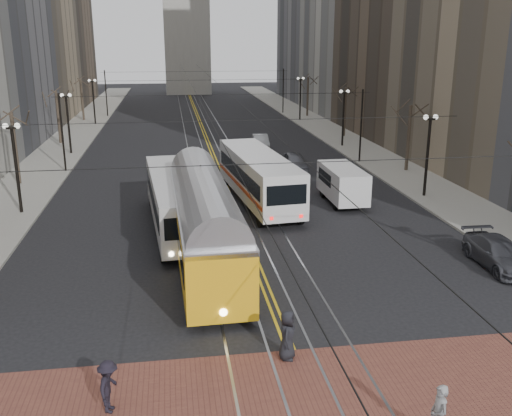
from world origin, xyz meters
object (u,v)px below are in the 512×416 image
object	(u,v)px
rear_bus	(258,179)
pedestrian_b	(439,416)
transit_bus	(176,203)
pedestrian_a	(287,335)
sedan_parked	(499,253)
sedan_silver	(261,142)
cargo_van	(342,185)
sedan_grey	(295,162)
streetcar	(205,229)
pedestrian_d	(109,386)

from	to	relation	value
rear_bus	pedestrian_b	size ratio (longest dim) A/B	6.99
transit_bus	rear_bus	bearing A→B (deg)	35.98
pedestrian_a	pedestrian_b	distance (m)	5.94
sedan_parked	sedan_silver	bearing A→B (deg)	102.85
transit_bus	sedan_silver	size ratio (longest dim) A/B	2.96
cargo_van	sedan_parked	world-z (taller)	cargo_van
sedan_grey	sedan_parked	world-z (taller)	sedan_grey
streetcar	sedan_parked	bearing A→B (deg)	-12.70
streetcar	rear_bus	world-z (taller)	streetcar
rear_bus	sedan_grey	size ratio (longest dim) A/B	2.80
cargo_van	pedestrian_a	bearing A→B (deg)	-112.39
transit_bus	sedan_silver	xyz separation A→B (m)	(8.95, 24.67, -0.88)
rear_bus	sedan_parked	world-z (taller)	rear_bus
pedestrian_a	cargo_van	bearing A→B (deg)	-3.54
sedan_silver	pedestrian_a	world-z (taller)	pedestrian_a
sedan_silver	pedestrian_d	bearing A→B (deg)	-102.03
cargo_van	pedestrian_a	distance (m)	20.56
pedestrian_b	sedan_parked	bearing A→B (deg)	142.96
sedan_grey	pedestrian_d	size ratio (longest dim) A/B	2.74
pedestrian_d	sedan_silver	bearing A→B (deg)	-3.32
streetcar	cargo_van	bearing A→B (deg)	41.80
sedan_grey	rear_bus	bearing A→B (deg)	-113.48
streetcar	pedestrian_a	world-z (taller)	streetcar
transit_bus	pedestrian_b	world-z (taller)	transit_bus
sedan_grey	streetcar	bearing A→B (deg)	-111.53
sedan_grey	pedestrian_a	world-z (taller)	pedestrian_a
sedan_grey	pedestrian_d	distance (m)	33.62
transit_bus	pedestrian_b	bearing A→B (deg)	-75.78
sedan_parked	pedestrian_d	size ratio (longest dim) A/B	2.88
sedan_parked	pedestrian_b	world-z (taller)	pedestrian_b
transit_bus	rear_bus	world-z (taller)	rear_bus
streetcar	cargo_van	xyz separation A→B (m)	(9.99, 9.47, -0.53)
sedan_silver	pedestrian_d	distance (m)	43.31
rear_bus	streetcar	bearing A→B (deg)	-118.51
rear_bus	pedestrian_b	bearing A→B (deg)	-93.17
sedan_silver	pedestrian_a	bearing A→B (deg)	-94.65
streetcar	sedan_parked	xyz separation A→B (m)	(14.30, -2.79, -1.06)
rear_bus	pedestrian_d	bearing A→B (deg)	-115.71
transit_bus	sedan_parked	bearing A→B (deg)	-32.43
pedestrian_a	pedestrian_d	distance (m)	6.27
rear_bus	cargo_van	xyz separation A→B (m)	(5.69, -0.85, -0.45)
sedan_silver	sedan_parked	world-z (taller)	sedan_silver
streetcar	pedestrian_a	xyz separation A→B (m)	(2.26, -9.58, -0.84)
sedan_silver	sedan_parked	xyz separation A→B (m)	(6.71, -32.92, -0.01)
sedan_silver	sedan_grey	bearing A→B (deg)	-80.20
rear_bus	transit_bus	bearing A→B (deg)	-145.27
transit_bus	pedestrian_a	bearing A→B (deg)	-81.09
streetcar	sedan_grey	distance (m)	21.45
transit_bus	cargo_van	bearing A→B (deg)	14.78
sedan_silver	pedestrian_b	world-z (taller)	pedestrian_b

